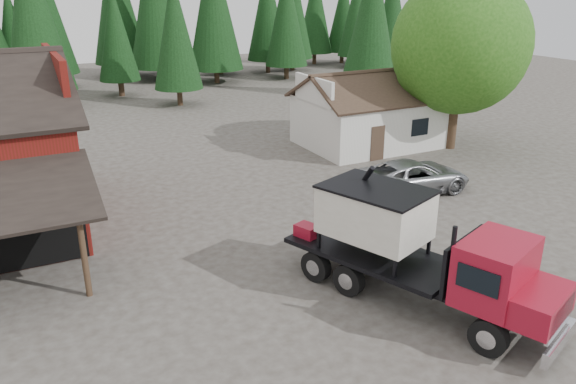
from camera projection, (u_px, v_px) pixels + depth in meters
name	position (u px, v px, depth m)	size (l,w,h in m)	color
ground	(271.00, 285.00, 19.02)	(120.00, 120.00, 0.00)	#3F3932
farmhouse	(369.00, 118.00, 34.82)	(8.60, 6.42, 4.65)	silver
deciduous_tree	(460.00, 50.00, 32.52)	(8.00, 8.00, 10.20)	#382619
conifer_backdrop	(83.00, 88.00, 53.98)	(76.00, 16.00, 16.00)	black
near_pine_b	(175.00, 32.00, 44.49)	(3.96, 3.96, 10.40)	#382619
near_pine_c	(372.00, 16.00, 47.65)	(4.84, 4.84, 12.40)	#382619
near_pine_d	(32.00, 12.00, 43.01)	(5.28, 5.28, 13.40)	#382619
feed_truck	(415.00, 248.00, 17.41)	(5.41, 9.24, 4.05)	black
silver_car	(412.00, 177.00, 27.08)	(2.66, 5.76, 1.60)	#9B9EA2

